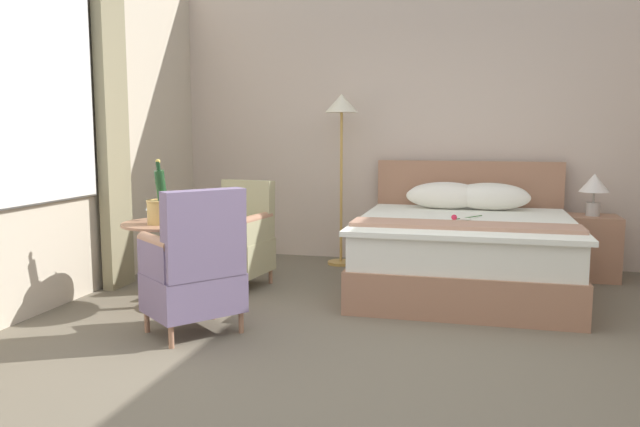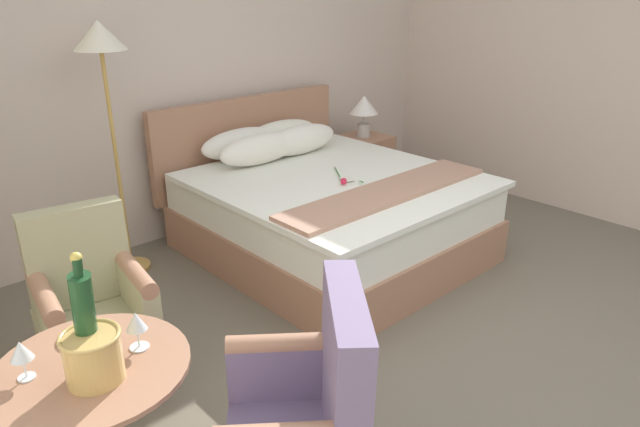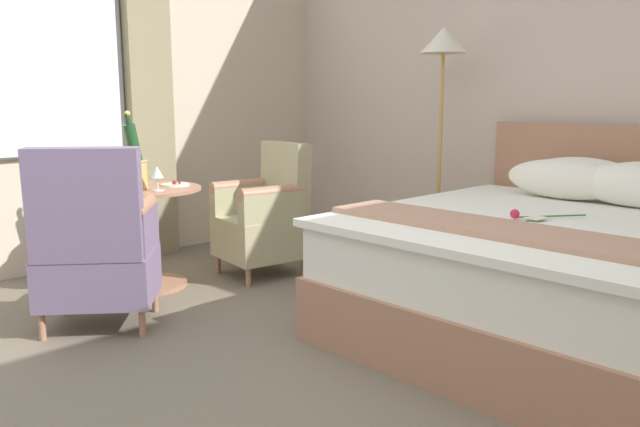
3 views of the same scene
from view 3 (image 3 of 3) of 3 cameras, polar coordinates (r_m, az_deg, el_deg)
The scene contains 11 objects.
ground_plane at distance 2.63m, azimuth -7.66°, elevation -18.00°, with size 7.32×7.32×0.00m, color #6B6150.
wall_headboard_side at distance 4.73m, azimuth 22.99°, elevation 13.68°, with size 5.52×0.12×3.17m.
bed at distance 3.61m, azimuth 20.69°, elevation -4.43°, with size 1.85×2.09×1.09m.
floor_lamp_brass at distance 4.78m, azimuth 11.16°, elevation 12.95°, with size 0.34×0.34×1.77m.
side_table_round at distance 4.31m, azimuth -15.44°, elevation -1.46°, with size 0.72×0.72×0.68m.
champagne_bucket at distance 4.22m, azimuth -16.81°, elevation 4.01°, with size 0.21×0.21×0.50m.
wine_glass_near_bucket at distance 4.08m, azimuth -14.67°, elevation 3.58°, with size 0.08×0.08×0.16m.
wine_glass_near_edge at distance 4.46m, azimuth -15.96°, elevation 4.06°, with size 0.08×0.08×0.15m.
snack_plate at distance 4.31m, azimuth -13.10°, elevation 2.59°, with size 0.19×0.19×0.04m.
armchair_by_window at distance 4.49m, azimuth -5.04°, elevation -0.28°, with size 0.59×0.62×0.95m.
armchair_facing_bed at distance 3.58m, azimuth -19.84°, elevation -3.01°, with size 0.76×0.77×1.01m.
Camera 3 is at (1.87, -1.36, 1.24)m, focal length 35.00 mm.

